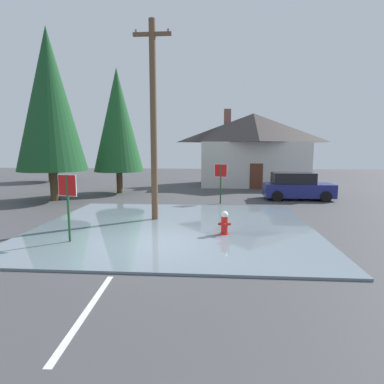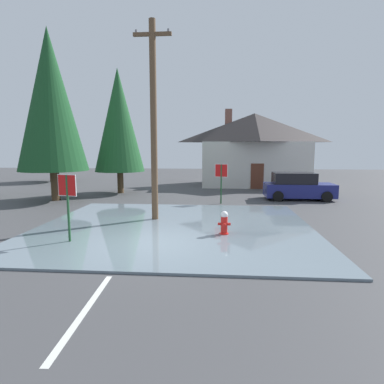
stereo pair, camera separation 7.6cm
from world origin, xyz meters
TOP-DOWN VIEW (x-y plane):
  - ground_plane at (0.00, 0.00)m, footprint 80.00×80.00m
  - flood_puddle at (0.50, 2.34)m, footprint 10.90×9.83m
  - lane_stop_bar at (-0.89, -1.44)m, footprint 4.47×0.36m
  - lane_center_stripe at (-0.37, -4.44)m, footprint 0.33×3.40m
  - stop_sign_near at (-2.73, -0.10)m, footprint 0.70×0.20m
  - fire_hydrant at (2.46, 1.25)m, footprint 0.46×0.40m
  - utility_pole at (-0.54, 3.55)m, footprint 1.60×0.28m
  - stop_sign_far at (2.40, 8.18)m, footprint 0.72×0.21m
  - house at (5.25, 17.89)m, footprint 9.39×5.83m
  - parked_car at (7.17, 10.13)m, footprint 4.20×2.02m
  - pine_tree_mid_left at (-13.60, 19.33)m, footprint 4.12×4.12m
  - pine_tree_short_left at (-4.73, 12.13)m, footprint 3.46×3.46m
  - pine_tree_far_center at (-7.72, 8.60)m, footprint 4.07×4.07m

SIDE VIEW (x-z plane):
  - ground_plane at x=0.00m, z-range -0.10..0.00m
  - lane_stop_bar at x=-0.89m, z-range 0.00..0.01m
  - lane_center_stripe at x=-0.37m, z-range 0.00..0.01m
  - flood_puddle at x=0.50m, z-range 0.00..0.07m
  - fire_hydrant at x=2.46m, z-range -0.01..0.92m
  - parked_car at x=7.17m, z-range -0.04..1.64m
  - stop_sign_far at x=2.40m, z-range 0.49..2.78m
  - stop_sign_near at x=-2.73m, z-range 0.50..2.83m
  - house at x=5.25m, z-range -0.12..6.46m
  - utility_pole at x=-0.54m, z-range 0.18..8.61m
  - pine_tree_short_left at x=-4.73m, z-range 0.76..9.41m
  - pine_tree_far_center at x=-7.72m, z-range 0.90..11.08m
  - pine_tree_mid_left at x=-13.60m, z-range 0.91..11.20m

